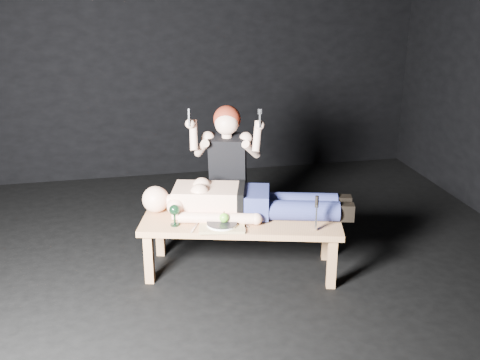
{
  "coord_description": "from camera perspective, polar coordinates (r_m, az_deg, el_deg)",
  "views": [
    {
      "loc": [
        -0.9,
        -3.98,
        2.26
      ],
      "look_at": [
        -0.05,
        0.09,
        0.75
      ],
      "focal_mm": 43.15,
      "sensor_mm": 36.0,
      "label": 1
    }
  ],
  "objects": [
    {
      "name": "ground",
      "position": [
        4.67,
        0.85,
        -9.0
      ],
      "size": [
        5.0,
        5.0,
        0.0
      ],
      "primitive_type": "plane",
      "color": "black",
      "rests_on": "ground"
    },
    {
      "name": "back_wall",
      "position": [
        6.59,
        -3.93,
        13.3
      ],
      "size": [
        5.0,
        0.0,
        5.0
      ],
      "primitive_type": "plane",
      "rotation": [
        1.57,
        0.0,
        0.0
      ],
      "color": "black",
      "rests_on": "ground"
    },
    {
      "name": "table",
      "position": [
        4.58,
        0.13,
        -6.39
      ],
      "size": [
        1.63,
        0.95,
        0.45
      ],
      "primitive_type": "cube",
      "rotation": [
        0.0,
        0.0,
        -0.26
      ],
      "color": "#AF814B",
      "rests_on": "ground"
    },
    {
      "name": "lying_man",
      "position": [
        4.51,
        0.8,
        -1.81
      ],
      "size": [
        1.65,
        0.87,
        0.27
      ],
      "primitive_type": null,
      "rotation": [
        0.0,
        0.0,
        -0.26
      ],
      "color": "beige",
      "rests_on": "table"
    },
    {
      "name": "kneeling_woman",
      "position": [
        4.97,
        -1.15,
        0.86
      ],
      "size": [
        0.85,
        0.91,
        1.27
      ],
      "primitive_type": null,
      "rotation": [
        0.0,
        0.0,
        -0.27
      ],
      "color": "black",
      "rests_on": "ground"
    },
    {
      "name": "serving_tray",
      "position": [
        4.33,
        -1.8,
        -4.59
      ],
      "size": [
        0.38,
        0.3,
        0.02
      ],
      "primitive_type": "cube",
      "rotation": [
        0.0,
        0.0,
        -0.18
      ],
      "color": "tan",
      "rests_on": "table"
    },
    {
      "name": "plate",
      "position": [
        4.32,
        -1.8,
        -4.37
      ],
      "size": [
        0.26,
        0.26,
        0.02
      ],
      "primitive_type": "cylinder",
      "rotation": [
        0.0,
        0.0,
        -0.18
      ],
      "color": "white",
      "rests_on": "serving_tray"
    },
    {
      "name": "apple",
      "position": [
        4.32,
        -1.58,
        -3.75
      ],
      "size": [
        0.07,
        0.07,
        0.07
      ],
      "primitive_type": "sphere",
      "color": "#3C9E1B",
      "rests_on": "plate"
    },
    {
      "name": "goblet",
      "position": [
        4.37,
        -6.49,
        -3.47
      ],
      "size": [
        0.1,
        0.1,
        0.17
      ],
      "primitive_type": null,
      "rotation": [
        0.0,
        0.0,
        -0.26
      ],
      "color": "black",
      "rests_on": "table"
    },
    {
      "name": "fork_flat",
      "position": [
        4.34,
        -4.52,
        -4.74
      ],
      "size": [
        0.08,
        0.16,
        0.01
      ],
      "primitive_type": "cube",
      "rotation": [
        0.0,
        0.0,
        -0.41
      ],
      "color": "#B2B2B7",
      "rests_on": "table"
    },
    {
      "name": "knife_flat",
      "position": [
        4.32,
        0.43,
        -4.74
      ],
      "size": [
        0.05,
        0.16,
        0.01
      ],
      "primitive_type": "cube",
      "rotation": [
        0.0,
        0.0,
        -0.21
      ],
      "color": "#B2B2B7",
      "rests_on": "table"
    },
    {
      "name": "spoon_flat",
      "position": [
        4.4,
        0.37,
        -4.31
      ],
      "size": [
        0.05,
        0.16,
        0.01
      ],
      "primitive_type": "cube",
      "rotation": [
        0.0,
        0.0,
        0.24
      ],
      "color": "#B2B2B7",
      "rests_on": "table"
    },
    {
      "name": "carving_knife",
      "position": [
        4.27,
        7.55,
        -3.29
      ],
      "size": [
        0.04,
        0.05,
        0.27
      ],
      "primitive_type": null,
      "rotation": [
        0.0,
        0.0,
        -0.26
      ],
      "color": "#B2B2B7",
      "rests_on": "table"
    }
  ]
}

